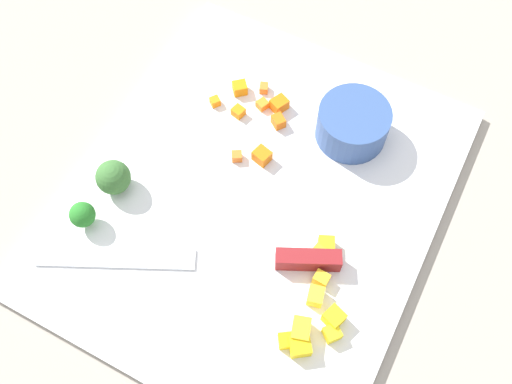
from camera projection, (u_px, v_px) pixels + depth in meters
name	position (u px, v px, depth m)	size (l,w,h in m)	color
ground_plane	(256.00, 201.00, 0.63)	(4.00, 4.00, 0.00)	gray
cutting_board	(256.00, 199.00, 0.62)	(0.43, 0.37, 0.01)	white
prep_bowl	(353.00, 124.00, 0.64)	(0.08, 0.08, 0.04)	#34518C
chef_knife	(248.00, 259.00, 0.58)	(0.15, 0.28, 0.02)	silver
carrot_dice_0	(279.00, 104.00, 0.66)	(0.02, 0.02, 0.01)	orange
carrot_dice_1	(262.00, 156.00, 0.63)	(0.02, 0.02, 0.02)	orange
carrot_dice_2	(264.00, 88.00, 0.68)	(0.01, 0.01, 0.01)	orange
carrot_dice_3	(215.00, 102.00, 0.67)	(0.01, 0.01, 0.01)	orange
carrot_dice_4	(278.00, 121.00, 0.65)	(0.01, 0.01, 0.01)	orange
carrot_dice_5	(237.00, 156.00, 0.64)	(0.01, 0.01, 0.01)	orange
carrot_dice_6	(262.00, 104.00, 0.67)	(0.01, 0.01, 0.01)	orange
carrot_dice_7	(240.00, 88.00, 0.67)	(0.01, 0.02, 0.01)	orange
carrot_dice_8	(238.00, 112.00, 0.66)	(0.01, 0.01, 0.01)	orange
pepper_dice_0	(321.00, 279.00, 0.57)	(0.01, 0.01, 0.01)	yellow
pepper_dice_1	(332.00, 333.00, 0.55)	(0.01, 0.01, 0.01)	yellow
pepper_dice_2	(318.00, 256.00, 0.58)	(0.02, 0.02, 0.02)	yellow
pepper_dice_3	(334.00, 318.00, 0.55)	(0.02, 0.02, 0.02)	yellow
pepper_dice_4	(286.00, 341.00, 0.54)	(0.01, 0.01, 0.01)	yellow
pepper_dice_5	(300.00, 346.00, 0.54)	(0.02, 0.02, 0.02)	yellow
pepper_dice_6	(316.00, 296.00, 0.56)	(0.01, 0.02, 0.02)	yellow
pepper_dice_7	(301.00, 330.00, 0.54)	(0.02, 0.02, 0.02)	yellow
pepper_dice_8	(326.00, 246.00, 0.59)	(0.02, 0.02, 0.02)	yellow
broccoli_floret_0	(83.00, 215.00, 0.59)	(0.03, 0.03, 0.03)	#82BE66
broccoli_floret_1	(113.00, 177.00, 0.61)	(0.04, 0.04, 0.04)	#81C16B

